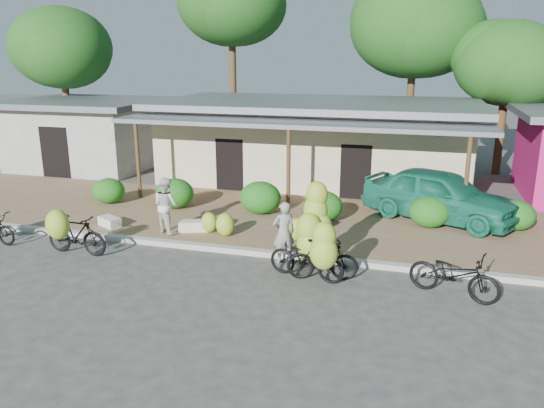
{
  "coord_description": "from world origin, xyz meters",
  "views": [
    {
      "loc": [
        4.19,
        -10.66,
        5.18
      ],
      "look_at": [
        0.35,
        2.87,
        1.2
      ],
      "focal_mm": 35.0,
      "sensor_mm": 36.0,
      "label": 1
    }
  ],
  "objects_px": {
    "teal_van": "(440,195)",
    "bike_center": "(311,242)",
    "tree_far_center": "(229,0)",
    "sack_far": "(110,222)",
    "tree_center_right": "(411,23)",
    "tree_back_left": "(59,46)",
    "sack_near": "(193,226)",
    "bike_far_right": "(454,274)",
    "vendor": "(284,233)",
    "tree_near_right": "(503,61)",
    "bike_left": "(73,233)",
    "bike_right": "(323,255)",
    "bystander": "(166,205)"
  },
  "relations": [
    {
      "from": "tree_far_center",
      "to": "sack_far",
      "type": "bearing_deg",
      "value": -86.13
    },
    {
      "from": "bike_far_right",
      "to": "sack_near",
      "type": "relative_size",
      "value": 2.5
    },
    {
      "from": "sack_far",
      "to": "tree_center_right",
      "type": "bearing_deg",
      "value": 59.62
    },
    {
      "from": "tree_back_left",
      "to": "bike_far_right",
      "type": "distance_m",
      "value": 23.03
    },
    {
      "from": "tree_back_left",
      "to": "bystander",
      "type": "distance_m",
      "value": 15.72
    },
    {
      "from": "teal_van",
      "to": "bike_center",
      "type": "bearing_deg",
      "value": 173.2
    },
    {
      "from": "sack_near",
      "to": "teal_van",
      "type": "xyz_separation_m",
      "value": [
        7.02,
        3.1,
        0.67
      ]
    },
    {
      "from": "sack_far",
      "to": "bike_right",
      "type": "bearing_deg",
      "value": -16.81
    },
    {
      "from": "bike_center",
      "to": "bystander",
      "type": "bearing_deg",
      "value": 82.6
    },
    {
      "from": "tree_far_center",
      "to": "bike_right",
      "type": "xyz_separation_m",
      "value": [
        7.88,
        -15.42,
        -7.11
      ]
    },
    {
      "from": "tree_near_right",
      "to": "sack_far",
      "type": "bearing_deg",
      "value": -135.68
    },
    {
      "from": "sack_near",
      "to": "vendor",
      "type": "distance_m",
      "value": 3.48
    },
    {
      "from": "tree_near_right",
      "to": "sack_near",
      "type": "bearing_deg",
      "value": -129.42
    },
    {
      "from": "bike_right",
      "to": "sack_near",
      "type": "xyz_separation_m",
      "value": [
        -4.35,
        2.41,
        -0.44
      ]
    },
    {
      "from": "vendor",
      "to": "bike_left",
      "type": "bearing_deg",
      "value": -22.22
    },
    {
      "from": "sack_near",
      "to": "teal_van",
      "type": "height_order",
      "value": "teal_van"
    },
    {
      "from": "tree_near_right",
      "to": "sack_far",
      "type": "relative_size",
      "value": 8.86
    },
    {
      "from": "tree_back_left",
      "to": "teal_van",
      "type": "height_order",
      "value": "tree_back_left"
    },
    {
      "from": "bike_center",
      "to": "tree_near_right",
      "type": "bearing_deg",
      "value": -10.2
    },
    {
      "from": "tree_near_right",
      "to": "bike_center",
      "type": "relative_size",
      "value": 2.92
    },
    {
      "from": "bike_far_right",
      "to": "sack_far",
      "type": "xyz_separation_m",
      "value": [
        -9.88,
        2.01,
        -0.27
      ]
    },
    {
      "from": "bystander",
      "to": "tree_far_center",
      "type": "bearing_deg",
      "value": -50.97
    },
    {
      "from": "sack_near",
      "to": "sack_far",
      "type": "distance_m",
      "value": 2.65
    },
    {
      "from": "sack_far",
      "to": "sack_near",
      "type": "bearing_deg",
      "value": 6.53
    },
    {
      "from": "bike_left",
      "to": "bike_far_right",
      "type": "height_order",
      "value": "bike_left"
    },
    {
      "from": "tree_back_left",
      "to": "tree_far_center",
      "type": "relative_size",
      "value": 0.76
    },
    {
      "from": "bike_center",
      "to": "sack_far",
      "type": "xyz_separation_m",
      "value": [
        -6.6,
        1.68,
        -0.59
      ]
    },
    {
      "from": "tree_back_left",
      "to": "tree_center_right",
      "type": "xyz_separation_m",
      "value": [
        17.0,
        3.5,
        1.01
      ]
    },
    {
      "from": "bike_left",
      "to": "teal_van",
      "type": "xyz_separation_m",
      "value": [
        9.36,
        5.57,
        0.29
      ]
    },
    {
      "from": "tree_near_right",
      "to": "teal_van",
      "type": "relative_size",
      "value": 1.38
    },
    {
      "from": "sack_near",
      "to": "teal_van",
      "type": "bearing_deg",
      "value": 23.83
    },
    {
      "from": "tree_back_left",
      "to": "sack_near",
      "type": "bearing_deg",
      "value": -40.95
    },
    {
      "from": "tree_far_center",
      "to": "bike_left",
      "type": "xyz_separation_m",
      "value": [
        1.2,
        -15.48,
        -7.17
      ]
    },
    {
      "from": "sack_near",
      "to": "bike_left",
      "type": "bearing_deg",
      "value": -133.5
    },
    {
      "from": "tree_near_right",
      "to": "bike_far_right",
      "type": "xyz_separation_m",
      "value": [
        -2.22,
        -13.83,
        -4.38
      ]
    },
    {
      "from": "bike_far_right",
      "to": "vendor",
      "type": "bearing_deg",
      "value": 97.68
    },
    {
      "from": "tree_center_right",
      "to": "bike_far_right",
      "type": "height_order",
      "value": "tree_center_right"
    },
    {
      "from": "bike_right",
      "to": "bystander",
      "type": "distance_m",
      "value": 5.43
    },
    {
      "from": "bike_far_right",
      "to": "vendor",
      "type": "height_order",
      "value": "vendor"
    },
    {
      "from": "bike_left",
      "to": "bike_far_right",
      "type": "distance_m",
      "value": 9.58
    },
    {
      "from": "tree_near_right",
      "to": "bike_left",
      "type": "height_order",
      "value": "tree_near_right"
    },
    {
      "from": "bike_left",
      "to": "bystander",
      "type": "relative_size",
      "value": 1.11
    },
    {
      "from": "tree_far_center",
      "to": "sack_near",
      "type": "bearing_deg",
      "value": -74.79
    },
    {
      "from": "tree_far_center",
      "to": "tree_center_right",
      "type": "xyz_separation_m",
      "value": [
        9.0,
        0.5,
        -1.21
      ]
    },
    {
      "from": "bike_center",
      "to": "bystander",
      "type": "relative_size",
      "value": 1.38
    },
    {
      "from": "tree_center_right",
      "to": "bike_left",
      "type": "height_order",
      "value": "tree_center_right"
    },
    {
      "from": "tree_back_left",
      "to": "tree_center_right",
      "type": "height_order",
      "value": "tree_center_right"
    },
    {
      "from": "bike_left",
      "to": "tree_back_left",
      "type": "bearing_deg",
      "value": 38.86
    },
    {
      "from": "vendor",
      "to": "bystander",
      "type": "xyz_separation_m",
      "value": [
        -3.82,
        1.05,
        0.13
      ]
    },
    {
      "from": "sack_far",
      "to": "teal_van",
      "type": "distance_m",
      "value": 10.26
    }
  ]
}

